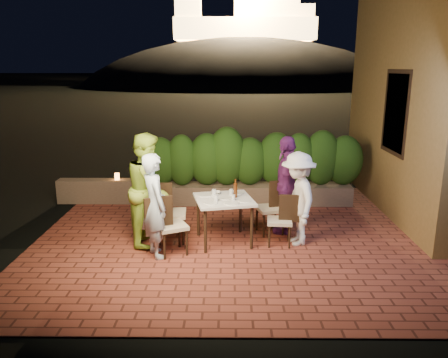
{
  "coord_description": "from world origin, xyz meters",
  "views": [
    {
      "loc": [
        -0.28,
        -6.61,
        2.82
      ],
      "look_at": [
        -0.35,
        0.25,
        1.05
      ],
      "focal_mm": 35.0,
      "sensor_mm": 36.0,
      "label": 1
    }
  ],
  "objects_px": {
    "bowl": "(216,193)",
    "parapet_lamp": "(117,177)",
    "chair_right_back": "(270,207)",
    "diner_purple": "(286,185)",
    "diner_green": "(149,189)",
    "dining_table": "(224,220)",
    "chair_left_front": "(172,225)",
    "chair_left_back": "(172,212)",
    "beer_bottle": "(235,188)",
    "diner_blue": "(155,206)",
    "diner_white": "(298,199)",
    "chair_right_front": "(280,220)"
  },
  "relations": [
    {
      "from": "chair_left_front",
      "to": "chair_right_front",
      "type": "xyz_separation_m",
      "value": [
        1.7,
        0.37,
        -0.05
      ]
    },
    {
      "from": "diner_white",
      "to": "diner_purple",
      "type": "bearing_deg",
      "value": -177.28
    },
    {
      "from": "chair_right_back",
      "to": "diner_purple",
      "type": "xyz_separation_m",
      "value": [
        0.28,
        0.08,
        0.38
      ]
    },
    {
      "from": "diner_blue",
      "to": "chair_left_back",
      "type": "bearing_deg",
      "value": -44.17
    },
    {
      "from": "chair_left_back",
      "to": "diner_blue",
      "type": "xyz_separation_m",
      "value": [
        -0.17,
        -0.58,
        0.3
      ]
    },
    {
      "from": "dining_table",
      "to": "diner_blue",
      "type": "relative_size",
      "value": 0.56
    },
    {
      "from": "bowl",
      "to": "diner_blue",
      "type": "xyz_separation_m",
      "value": [
        -0.89,
        -0.81,
        0.03
      ]
    },
    {
      "from": "diner_green",
      "to": "chair_left_back",
      "type": "bearing_deg",
      "value": -82.92
    },
    {
      "from": "diner_blue",
      "to": "diner_green",
      "type": "bearing_deg",
      "value": -9.38
    },
    {
      "from": "beer_bottle",
      "to": "diner_green",
      "type": "xyz_separation_m",
      "value": [
        -1.4,
        -0.07,
        0.0
      ]
    },
    {
      "from": "diner_blue",
      "to": "chair_left_front",
      "type": "bearing_deg",
      "value": -98.89
    },
    {
      "from": "diner_blue",
      "to": "diner_green",
      "type": "height_order",
      "value": "diner_green"
    },
    {
      "from": "chair_left_back",
      "to": "chair_right_back",
      "type": "relative_size",
      "value": 1.07
    },
    {
      "from": "diner_white",
      "to": "diner_purple",
      "type": "relative_size",
      "value": 0.9
    },
    {
      "from": "dining_table",
      "to": "diner_white",
      "type": "height_order",
      "value": "diner_white"
    },
    {
      "from": "chair_left_front",
      "to": "parapet_lamp",
      "type": "distance_m",
      "value": 3.0
    },
    {
      "from": "chair_right_back",
      "to": "beer_bottle",
      "type": "bearing_deg",
      "value": 14.36
    },
    {
      "from": "chair_left_back",
      "to": "diner_white",
      "type": "height_order",
      "value": "diner_white"
    },
    {
      "from": "bowl",
      "to": "chair_left_back",
      "type": "height_order",
      "value": "chair_left_back"
    },
    {
      "from": "dining_table",
      "to": "beer_bottle",
      "type": "xyz_separation_m",
      "value": [
        0.19,
        0.06,
        0.53
      ]
    },
    {
      "from": "chair_left_front",
      "to": "diner_green",
      "type": "xyz_separation_m",
      "value": [
        -0.41,
        0.46,
        0.44
      ]
    },
    {
      "from": "chair_left_front",
      "to": "chair_left_back",
      "type": "relative_size",
      "value": 0.94
    },
    {
      "from": "dining_table",
      "to": "chair_left_front",
      "type": "height_order",
      "value": "chair_left_front"
    },
    {
      "from": "diner_purple",
      "to": "chair_right_back",
      "type": "bearing_deg",
      "value": -62.92
    },
    {
      "from": "dining_table",
      "to": "parapet_lamp",
      "type": "height_order",
      "value": "dining_table"
    },
    {
      "from": "bowl",
      "to": "diner_blue",
      "type": "distance_m",
      "value": 1.2
    },
    {
      "from": "chair_right_front",
      "to": "parapet_lamp",
      "type": "bearing_deg",
      "value": -30.32
    },
    {
      "from": "dining_table",
      "to": "bowl",
      "type": "relative_size",
      "value": 5.52
    },
    {
      "from": "bowl",
      "to": "diner_green",
      "type": "relative_size",
      "value": 0.09
    },
    {
      "from": "dining_table",
      "to": "parapet_lamp",
      "type": "relative_size",
      "value": 6.4
    },
    {
      "from": "dining_table",
      "to": "diner_purple",
      "type": "relative_size",
      "value": 0.53
    },
    {
      "from": "chair_right_back",
      "to": "bowl",
      "type": "bearing_deg",
      "value": -6.74
    },
    {
      "from": "diner_green",
      "to": "parapet_lamp",
      "type": "distance_m",
      "value": 2.43
    },
    {
      "from": "diner_purple",
      "to": "parapet_lamp",
      "type": "xyz_separation_m",
      "value": [
        -3.35,
        1.65,
        -0.28
      ]
    },
    {
      "from": "bowl",
      "to": "parapet_lamp",
      "type": "xyz_separation_m",
      "value": [
        -2.14,
        1.88,
        -0.2
      ]
    },
    {
      "from": "diner_white",
      "to": "parapet_lamp",
      "type": "bearing_deg",
      "value": -131.43
    },
    {
      "from": "dining_table",
      "to": "chair_right_back",
      "type": "distance_m",
      "value": 0.9
    },
    {
      "from": "chair_left_back",
      "to": "diner_white",
      "type": "xyz_separation_m",
      "value": [
        2.05,
        -0.09,
        0.26
      ]
    },
    {
      "from": "diner_purple",
      "to": "bowl",
      "type": "bearing_deg",
      "value": -67.52
    },
    {
      "from": "dining_table",
      "to": "diner_purple",
      "type": "xyz_separation_m",
      "value": [
        1.07,
        0.5,
        0.47
      ]
    },
    {
      "from": "parapet_lamp",
      "to": "beer_bottle",
      "type": "bearing_deg",
      "value": -40.2
    },
    {
      "from": "chair_right_back",
      "to": "diner_green",
      "type": "xyz_separation_m",
      "value": [
        -2.0,
        -0.43,
        0.44
      ]
    },
    {
      "from": "diner_green",
      "to": "parapet_lamp",
      "type": "xyz_separation_m",
      "value": [
        -1.07,
        2.15,
        -0.34
      ]
    },
    {
      "from": "chair_right_front",
      "to": "parapet_lamp",
      "type": "xyz_separation_m",
      "value": [
        -3.18,
        2.24,
        0.15
      ]
    },
    {
      "from": "chair_right_back",
      "to": "diner_blue",
      "type": "relative_size",
      "value": 0.58
    },
    {
      "from": "beer_bottle",
      "to": "chair_left_back",
      "type": "distance_m",
      "value": 1.12
    },
    {
      "from": "chair_right_front",
      "to": "diner_purple",
      "type": "distance_m",
      "value": 0.75
    },
    {
      "from": "diner_purple",
      "to": "chair_left_back",
      "type": "bearing_deg",
      "value": -65.1
    },
    {
      "from": "diner_green",
      "to": "parapet_lamp",
      "type": "bearing_deg",
      "value": 26.07
    },
    {
      "from": "beer_bottle",
      "to": "chair_left_back",
      "type": "bearing_deg",
      "value": -178.83
    }
  ]
}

